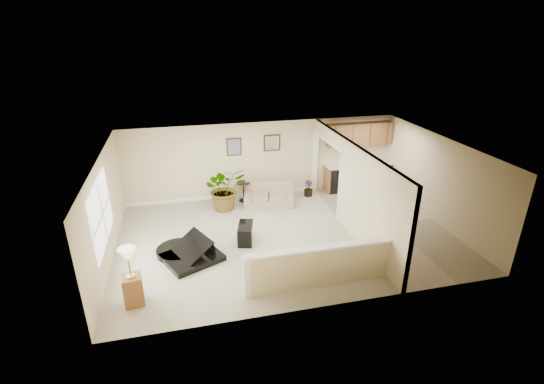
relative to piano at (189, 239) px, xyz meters
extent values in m
plane|color=tan|center=(2.61, 0.46, -0.51)|extent=(9.00, 9.00, 0.00)
cube|color=beige|center=(2.61, 3.46, 0.74)|extent=(9.00, 0.04, 2.50)
cube|color=beige|center=(2.61, -2.54, 0.74)|extent=(9.00, 0.04, 2.50)
cube|color=beige|center=(-1.89, 0.46, 0.74)|extent=(0.04, 6.00, 2.50)
cube|color=beige|center=(7.11, 0.46, 0.74)|extent=(0.04, 6.00, 2.50)
cube|color=silver|center=(2.61, 0.46, 1.99)|extent=(9.00, 6.00, 0.04)
cube|color=tan|center=(5.76, 0.46, -0.51)|extent=(2.70, 6.00, 0.01)
cube|color=beige|center=(4.41, -0.74, 0.74)|extent=(0.12, 3.60, 2.50)
cube|color=beige|center=(4.41, 2.24, 1.79)|extent=(0.12, 2.35, 0.40)
cube|color=beige|center=(2.76, -1.84, -0.04)|extent=(3.30, 0.12, 0.95)
cube|color=white|center=(2.76, -1.84, 0.45)|extent=(3.40, 0.22, 0.05)
cube|color=white|center=(1.11, -1.84, -0.01)|extent=(0.14, 0.14, 1.00)
cube|color=white|center=(-1.88, -0.04, 0.94)|extent=(0.05, 2.15, 1.45)
cube|color=#342013|center=(1.66, 3.44, 1.24)|extent=(0.48, 0.03, 0.58)
cube|color=#81526B|center=(1.66, 3.42, 1.24)|extent=(0.40, 0.01, 0.50)
cube|color=#342013|center=(2.91, 3.44, 1.29)|extent=(0.55, 0.03, 0.55)
cube|color=silver|center=(2.91, 3.42, 1.29)|extent=(0.46, 0.01, 0.46)
cube|color=brown|center=(5.91, 3.16, -0.06)|extent=(2.30, 0.60, 0.90)
cube|color=beige|center=(5.91, 3.16, 0.41)|extent=(2.36, 0.65, 0.04)
cube|color=black|center=(5.11, 3.16, -0.08)|extent=(0.60, 0.60, 0.84)
cube|color=brown|center=(5.91, 3.28, 1.44)|extent=(2.30, 0.35, 0.75)
cube|color=black|center=(0.03, -0.12, 0.17)|extent=(1.64, 1.55, 0.27)
cylinder|color=black|center=(-0.10, 0.37, 0.17)|extent=(1.11, 1.11, 0.27)
cube|color=silver|center=(0.80, -0.12, 0.14)|extent=(0.55, 0.89, 0.02)
cube|color=black|center=(-0.06, -0.03, 0.41)|extent=(1.35, 1.36, 0.60)
cube|color=black|center=(1.47, 0.45, -0.27)|extent=(0.55, 0.81, 0.49)
cube|color=tan|center=(2.62, 2.64, -0.30)|extent=(1.72, 1.24, 0.43)
cube|color=tan|center=(2.62, 2.97, 0.15)|extent=(1.56, 0.59, 0.46)
cube|color=tan|center=(1.94, 2.64, 0.00)|extent=(0.40, 0.90, 0.17)
cube|color=tan|center=(3.30, 2.64, 0.00)|extent=(0.40, 0.90, 0.17)
cylinder|color=black|center=(1.87, 3.07, -0.50)|extent=(0.33, 0.33, 0.03)
cylinder|color=black|center=(1.87, 3.07, -0.19)|extent=(0.03, 0.03, 0.63)
cylinder|color=black|center=(1.87, 3.07, 0.13)|extent=(0.45, 0.45, 0.03)
cylinder|color=black|center=(1.21, 2.60, -0.37)|extent=(0.40, 0.40, 0.28)
imported|color=#174E19|center=(1.21, 2.60, 0.18)|extent=(1.42, 1.28, 1.39)
cylinder|color=black|center=(4.06, 2.96, -0.41)|extent=(0.28, 0.28, 0.20)
imported|color=#174E19|center=(4.06, 2.96, -0.24)|extent=(0.40, 0.40, 0.55)
cube|color=brown|center=(-1.21, -1.52, -0.18)|extent=(0.43, 0.43, 0.67)
cylinder|color=#B69A3C|center=(-1.21, -1.52, 0.16)|extent=(0.18, 0.18, 0.02)
cylinder|color=#B69A3C|center=(-1.21, -1.52, 0.39)|extent=(0.03, 0.03, 0.44)
cone|color=#FDEBCF|center=(-1.21, -1.52, 0.66)|extent=(0.35, 0.35, 0.29)
camera|label=1|loc=(0.02, -8.65, 4.85)|focal=26.00mm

